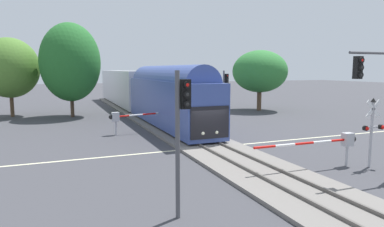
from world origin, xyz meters
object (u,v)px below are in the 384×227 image
traffic_signal_far_side (225,88)px  maple_right_background (260,71)px  crossing_gate_near (336,142)px  traffic_signal_near_left (182,120)px  oak_behind_train (70,62)px  crossing_signal_mast (372,125)px  commuter_train (141,90)px  pine_left_background (10,68)px  crossing_gate_far (124,117)px

traffic_signal_far_side → maple_right_background: (8.97, 8.01, 1.50)m
crossing_gate_near → traffic_signal_near_left: (-9.68, -2.80, 2.05)m
crossing_gate_near → oak_behind_train: (-11.83, 25.70, 4.49)m
crossing_gate_near → crossing_signal_mast: 2.03m
crossing_gate_near → commuter_train: bearing=99.4°
traffic_signal_near_left → oak_behind_train: oak_behind_train is taller
traffic_signal_near_left → maple_right_background: bearing=52.6°
pine_left_background → oak_behind_train: 6.65m
commuter_train → traffic_signal_near_left: (-5.45, -28.39, 0.66)m
crossing_gate_far → crossing_gate_near: bearing=-57.7°
crossing_gate_near → traffic_signal_near_left: traffic_signal_near_left is taller
oak_behind_train → maple_right_background: oak_behind_train is taller
crossing_gate_far → pine_left_background: pine_left_background is taller
oak_behind_train → maple_right_background: 22.29m
crossing_gate_near → crossing_gate_far: size_ratio=1.05×
crossing_gate_near → pine_left_background: 33.75m
commuter_train → crossing_signal_mast: bearing=-77.3°
crossing_signal_mast → traffic_signal_near_left: size_ratio=0.72×
traffic_signal_far_side → traffic_signal_near_left: (-11.01, -18.09, 0.07)m
traffic_signal_far_side → pine_left_background: pine_left_background is taller
crossing_gate_near → pine_left_background: pine_left_background is taller
pine_left_background → oak_behind_train: size_ratio=0.85×
crossing_gate_near → crossing_gate_far: same height
crossing_signal_mast → commuter_train: bearing=102.7°
traffic_signal_far_side → oak_behind_train: oak_behind_train is taller
crossing_gate_far → commuter_train: bearing=70.4°
traffic_signal_far_side → maple_right_background: maple_right_background is taller
maple_right_background → crossing_gate_near: bearing=-113.9°
pine_left_background → crossing_signal_mast: bearing=-55.9°
traffic_signal_far_side → traffic_signal_near_left: bearing=-121.3°
crossing_gate_near → crossing_signal_mast: (1.70, -0.68, 0.87)m
commuter_train → crossing_gate_far: size_ratio=6.78×
crossing_gate_near → crossing_gate_far: 15.96m
commuter_train → crossing_gate_far: bearing=-109.6°
crossing_signal_mast → crossing_gate_far: crossing_signal_mast is taller
pine_left_background → crossing_gate_near: bearing=-57.7°
traffic_signal_far_side → pine_left_background: size_ratio=0.59×
oak_behind_train → maple_right_background: size_ratio=1.34×
crossing_gate_far → traffic_signal_far_side: traffic_signal_far_side is taller
traffic_signal_near_left → crossing_gate_far: bearing=86.0°
pine_left_background → oak_behind_train: (6.08, -2.64, 0.59)m
maple_right_background → traffic_signal_near_left: bearing=-127.4°
oak_behind_train → crossing_signal_mast: bearing=-62.8°
crossing_signal_mast → oak_behind_train: size_ratio=0.37×
commuter_train → pine_left_background: 14.18m
crossing_signal_mast → traffic_signal_far_side: 16.01m
crossing_gate_near → oak_behind_train: bearing=114.7°
crossing_gate_near → maple_right_background: size_ratio=0.85×
maple_right_background → crossing_gate_far: bearing=-152.5°
crossing_gate_near → crossing_signal_mast: crossing_signal_mast is taller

